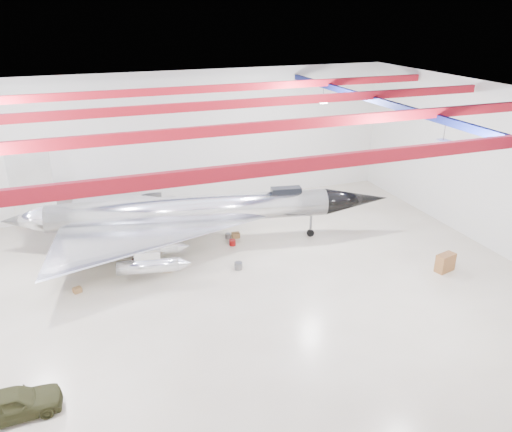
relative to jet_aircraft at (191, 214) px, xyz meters
name	(u,v)px	position (x,y,z in m)	size (l,w,h in m)	color
floor	(207,298)	(-0.82, -7.06, -2.38)	(40.00, 40.00, 0.00)	#B7AB91
wall_back	(155,143)	(-0.82, 7.94, 3.12)	(40.00, 40.00, 0.00)	silver
wall_right	(497,170)	(19.18, -7.06, 3.12)	(30.00, 30.00, 0.00)	silver
ceiling	(199,106)	(-0.82, -7.06, 8.62)	(40.00, 40.00, 0.00)	#0A0F38
ceiling_structure	(199,119)	(-0.82, -7.06, 7.95)	(39.50, 29.50, 1.08)	maroon
jet_aircraft	(191,214)	(0.00, 0.00, 0.00)	(26.43, 17.71, 7.25)	silver
jeep	(12,404)	(-10.57, -13.10, -1.73)	(1.54, 3.82, 1.30)	#313219
desk	(445,263)	(14.15, -9.20, -1.79)	(1.27, 0.64, 1.17)	brown
crate_ply	(77,290)	(-7.82, -3.89, -2.22)	(0.46, 0.37, 0.32)	olive
engine_drum	(238,266)	(1.95, -4.47, -2.15)	(0.52, 0.52, 0.46)	#59595B
parts_bin	(236,235)	(3.25, 0.07, -2.19)	(0.55, 0.44, 0.39)	olive
crate_small	(95,255)	(-6.52, 0.45, -2.25)	(0.38, 0.30, 0.26)	#59595B
tool_chest	(232,243)	(2.65, -1.04, -2.17)	(0.45, 0.45, 0.41)	maroon
oil_barrel	(167,268)	(-2.37, -3.11, -2.18)	(0.58, 0.46, 0.41)	olive
spares_box	(228,236)	(2.68, 0.15, -2.19)	(0.41, 0.41, 0.37)	#59595B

